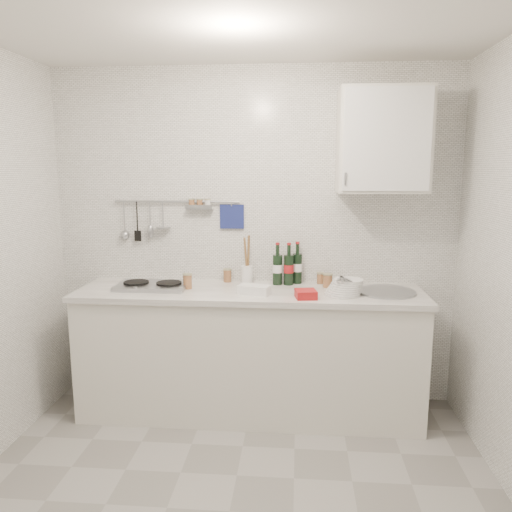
{
  "coord_description": "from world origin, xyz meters",
  "views": [
    {
      "loc": [
        0.34,
        -2.31,
        1.77
      ],
      "look_at": [
        0.06,
        0.9,
        1.2
      ],
      "focal_mm": 35.0,
      "sensor_mm": 36.0,
      "label": 1
    }
  ],
  "objects": [
    {
      "name": "wine_bottles",
      "position": [
        0.26,
        1.3,
        1.07
      ],
      "size": [
        0.22,
        0.13,
        0.31
      ],
      "rotation": [
        0.0,
        0.0,
        0.36
      ],
      "color": "black",
      "rests_on": "counter"
    },
    {
      "name": "butter_dish",
      "position": [
        0.04,
        0.98,
        0.95
      ],
      "size": [
        0.23,
        0.16,
        0.06
      ],
      "primitive_type": "cube",
      "rotation": [
        0.0,
        0.0,
        -0.28
      ],
      "color": "white",
      "rests_on": "counter"
    },
    {
      "name": "plate_stack_hob",
      "position": [
        -0.6,
        1.13,
        0.93
      ],
      "size": [
        0.24,
        0.24,
        0.02
      ],
      "rotation": [
        0.0,
        0.0,
        -0.42
      ],
      "color": "#5358BC",
      "rests_on": "counter"
    },
    {
      "name": "jar_a",
      "position": [
        -0.19,
        1.34,
        0.97
      ],
      "size": [
        0.06,
        0.06,
        0.1
      ],
      "rotation": [
        0.0,
        0.0,
        -0.22
      ],
      "color": "brown",
      "rests_on": "counter"
    },
    {
      "name": "jar_b",
      "position": [
        0.51,
        1.34,
        0.96
      ],
      "size": [
        0.06,
        0.06,
        0.08
      ],
      "rotation": [
        0.0,
        0.0,
        0.17
      ],
      "color": "brown",
      "rests_on": "counter"
    },
    {
      "name": "utensil_crock",
      "position": [
        -0.04,
        1.3,
        1.01
      ],
      "size": [
        0.09,
        0.09,
        0.36
      ],
      "rotation": [
        0.0,
        0.0,
        0.28
      ],
      "color": "white",
      "rests_on": "counter"
    },
    {
      "name": "jar_c",
      "position": [
        0.55,
        1.23,
        0.97
      ],
      "size": [
        0.07,
        0.07,
        0.1
      ],
      "rotation": [
        0.0,
        0.0,
        -0.19
      ],
      "color": "brown",
      "rests_on": "counter"
    },
    {
      "name": "counter",
      "position": [
        0.01,
        1.1,
        0.43
      ],
      "size": [
        2.44,
        0.64,
        0.96
      ],
      "color": "silver",
      "rests_on": "floor"
    },
    {
      "name": "wall_cabinet",
      "position": [
        0.9,
        1.22,
        1.95
      ],
      "size": [
        0.6,
        0.38,
        0.7
      ],
      "color": "silver",
      "rests_on": "back_wall"
    },
    {
      "name": "jar_d",
      "position": [
        -0.44,
        1.1,
        0.98
      ],
      "size": [
        0.07,
        0.07,
        0.11
      ],
      "rotation": [
        0.0,
        0.0,
        -0.2
      ],
      "color": "brown",
      "rests_on": "counter"
    },
    {
      "name": "back_wall",
      "position": [
        0.0,
        1.4,
        1.25
      ],
      "size": [
        3.0,
        0.02,
        2.5
      ],
      "primitive_type": "cube",
      "color": "silver",
      "rests_on": "floor"
    },
    {
      "name": "strawberry_punnet",
      "position": [
        0.39,
        0.9,
        0.95
      ],
      "size": [
        0.15,
        0.15,
        0.06
      ],
      "primitive_type": "cube",
      "rotation": [
        0.0,
        0.0,
        0.18
      ],
      "color": "red",
      "rests_on": "counter"
    },
    {
      "name": "wall_rail",
      "position": [
        -0.6,
        1.37,
        1.43
      ],
      "size": [
        0.98,
        0.09,
        0.34
      ],
      "color": "#93969B",
      "rests_on": "back_wall"
    },
    {
      "name": "floor",
      "position": [
        0.0,
        0.0,
        0.0
      ],
      "size": [
        3.0,
        3.0,
        0.0
      ],
      "primitive_type": "plane",
      "color": "slate",
      "rests_on": "ground"
    },
    {
      "name": "plate_stack_sink",
      "position": [
        0.66,
        1.02,
        0.97
      ],
      "size": [
        0.26,
        0.25,
        0.11
      ],
      "rotation": [
        0.0,
        0.0,
        0.05
      ],
      "color": "white",
      "rests_on": "counter"
    }
  ]
}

